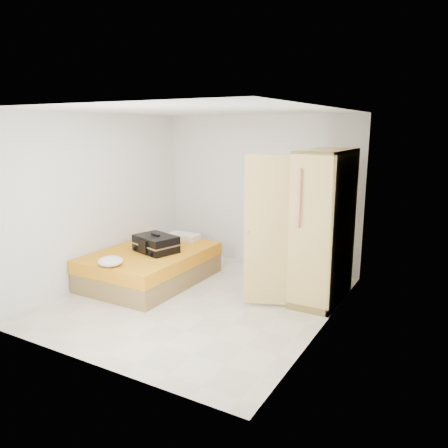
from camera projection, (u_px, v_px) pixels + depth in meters
The scene contains 7 objects.
room at pixel (197, 209), 5.91m from camera, with size 4.00×4.02×2.60m.
bed at pixel (151, 266), 6.87m from camera, with size 1.42×2.02×0.50m.
wardrobe at pixel (319, 231), 6.00m from camera, with size 1.13×1.40×2.10m.
person at pixel (271, 245), 6.16m from camera, with size 0.56×0.37×1.53m, color #B5130B.
suitcase at pixel (156, 244), 6.74m from camera, with size 0.77×0.64×0.29m.
round_cushion at pixel (111, 261), 6.06m from camera, with size 0.35×0.35×0.13m, color silver.
pillow at pixel (184, 236), 7.51m from camera, with size 0.54×0.28×0.10m, color silver.
Camera 1 is at (3.19, -4.88, 2.38)m, focal length 35.00 mm.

